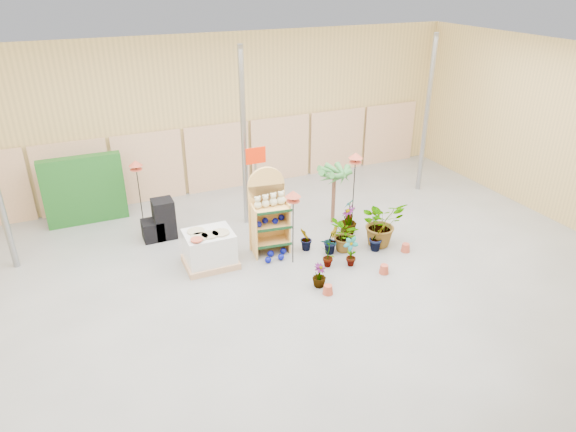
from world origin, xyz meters
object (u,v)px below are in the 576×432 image
at_px(pallet_stack, 209,249).
at_px(potted_plant_2, 345,236).
at_px(bird_table_front, 293,196).
at_px(display_shelf, 268,214).

height_order(pallet_stack, potted_plant_2, pallet_stack).
xyz_separation_m(pallet_stack, bird_table_front, (1.74, -0.67, 1.24)).
distance_m(bird_table_front, potted_plant_2, 1.81).
relative_size(bird_table_front, potted_plant_2, 2.17).
distance_m(display_shelf, bird_table_front, 1.09).
bearing_deg(display_shelf, potted_plant_2, -19.60).
distance_m(display_shelf, potted_plant_2, 1.87).
bearing_deg(pallet_stack, potted_plant_2, -12.16).
xyz_separation_m(bird_table_front, potted_plant_2, (1.32, -0.02, -1.24)).
xyz_separation_m(display_shelf, potted_plant_2, (1.60, -0.81, -0.53)).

